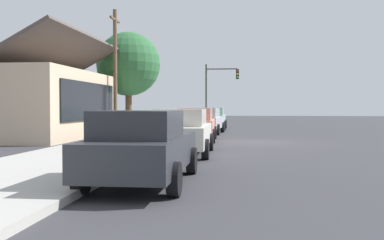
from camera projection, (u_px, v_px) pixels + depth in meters
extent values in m
plane|color=#38383D|center=(254.00, 142.00, 20.68)|extent=(120.00, 120.00, 0.00)
cube|color=#B2AFA8|center=(137.00, 140.00, 21.32)|extent=(60.00, 4.20, 0.16)
cube|color=#2D3035|center=(144.00, 152.00, 9.68)|extent=(4.60, 1.79, 0.70)
cube|color=#27292D|center=(139.00, 124.00, 9.21)|extent=(2.21, 1.57, 0.56)
cylinder|color=black|center=(122.00, 160.00, 11.21)|extent=(0.66, 0.22, 0.66)
cylinder|color=black|center=(192.00, 161.00, 11.01)|extent=(0.66, 0.22, 0.66)
cylinder|color=black|center=(81.00, 178.00, 8.38)|extent=(0.66, 0.22, 0.66)
cylinder|color=black|center=(174.00, 179.00, 8.18)|extent=(0.66, 0.22, 0.66)
cube|color=silver|center=(183.00, 135.00, 15.45)|extent=(4.67, 1.84, 0.70)
cube|color=beige|center=(181.00, 117.00, 14.97)|extent=(2.26, 1.59, 0.56)
cylinder|color=black|center=(165.00, 142.00, 16.97)|extent=(0.66, 0.23, 0.66)
cylinder|color=black|center=(210.00, 142.00, 16.81)|extent=(0.66, 0.23, 0.66)
cylinder|color=black|center=(151.00, 149.00, 14.11)|extent=(0.66, 0.23, 0.66)
cylinder|color=black|center=(205.00, 149.00, 13.95)|extent=(0.66, 0.23, 0.66)
cube|color=#EA8C75|center=(196.00, 127.00, 21.59)|extent=(4.38, 1.90, 0.70)
cube|color=tan|center=(195.00, 114.00, 21.14)|extent=(2.13, 1.61, 0.56)
cylinder|color=black|center=(181.00, 132.00, 23.00)|extent=(0.67, 0.24, 0.66)
cylinder|color=black|center=(214.00, 133.00, 22.86)|extent=(0.67, 0.24, 0.66)
cylinder|color=black|center=(175.00, 136.00, 20.33)|extent=(0.67, 0.24, 0.66)
cylinder|color=black|center=(213.00, 136.00, 20.19)|extent=(0.67, 0.24, 0.66)
cube|color=silver|center=(205.00, 123.00, 27.41)|extent=(4.83, 2.14, 0.70)
cube|color=#A0A2A6|center=(204.00, 113.00, 26.92)|extent=(2.36, 1.77, 0.56)
cylinder|color=black|center=(194.00, 127.00, 29.03)|extent=(0.67, 0.26, 0.66)
cylinder|color=black|center=(223.00, 127.00, 28.71)|extent=(0.67, 0.26, 0.66)
cylinder|color=black|center=(186.00, 129.00, 26.13)|extent=(0.67, 0.26, 0.66)
cylinder|color=black|center=(218.00, 130.00, 25.82)|extent=(0.67, 0.26, 0.66)
cube|color=#9ED1BC|center=(213.00, 120.00, 33.08)|extent=(4.60, 1.87, 0.70)
cube|color=#86B1A0|center=(212.00, 112.00, 32.61)|extent=(2.22, 1.62, 0.56)
cylinder|color=black|center=(202.00, 124.00, 34.59)|extent=(0.66, 0.23, 0.66)
cylinder|color=black|center=(225.00, 124.00, 34.41)|extent=(0.66, 0.23, 0.66)
cylinder|color=black|center=(199.00, 125.00, 31.77)|extent=(0.66, 0.23, 0.66)
cylinder|color=black|center=(224.00, 125.00, 31.59)|extent=(0.66, 0.23, 0.66)
cube|color=#CCB293|center=(29.00, 105.00, 23.88)|extent=(9.76, 6.75, 3.55)
cube|color=black|center=(91.00, 101.00, 23.49)|extent=(7.81, 0.08, 1.99)
cube|color=#514742|center=(59.00, 55.00, 23.61)|extent=(10.36, 3.67, 2.05)
cylinder|color=brown|center=(129.00, 106.00, 30.52)|extent=(0.44, 0.44, 3.39)
sphere|color=#2D6638|center=(128.00, 64.00, 30.43)|extent=(4.38, 4.38, 4.38)
cylinder|color=#383833|center=(206.00, 95.00, 36.97)|extent=(0.14, 0.14, 5.20)
cylinder|color=#383833|center=(222.00, 69.00, 36.75)|extent=(0.10, 2.60, 0.10)
cube|color=black|center=(237.00, 74.00, 36.62)|extent=(0.28, 0.24, 0.80)
sphere|color=red|center=(237.00, 71.00, 36.46)|extent=(0.16, 0.16, 0.16)
sphere|color=yellow|center=(237.00, 74.00, 36.47)|extent=(0.16, 0.16, 0.16)
sphere|color=green|center=(237.00, 77.00, 36.48)|extent=(0.16, 0.16, 0.16)
cylinder|color=brown|center=(115.00, 72.00, 26.66)|extent=(0.24, 0.24, 7.50)
cube|color=brown|center=(115.00, 20.00, 26.56)|extent=(1.80, 0.12, 0.12)
cylinder|color=red|center=(186.00, 126.00, 28.67)|extent=(0.22, 0.22, 0.55)
sphere|color=red|center=(186.00, 120.00, 28.66)|extent=(0.18, 0.18, 0.18)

